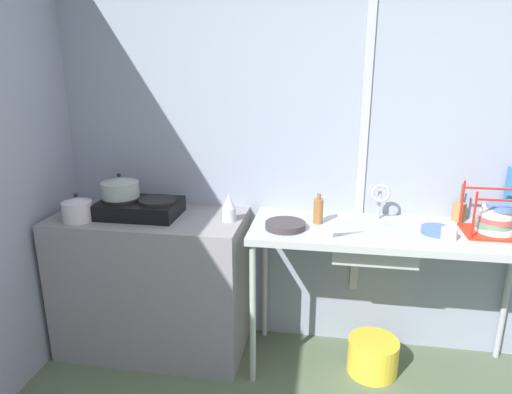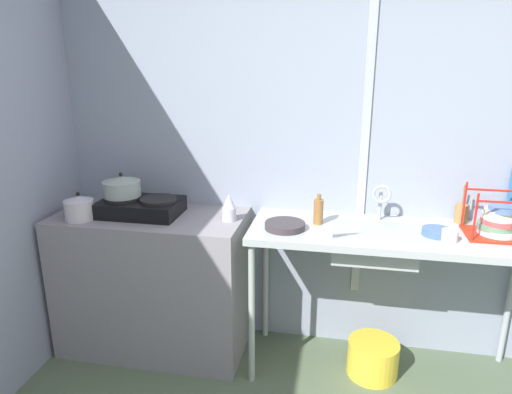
{
  "view_description": "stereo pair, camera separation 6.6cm",
  "coord_description": "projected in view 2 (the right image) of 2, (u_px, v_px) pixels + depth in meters",
  "views": [
    {
      "loc": [
        -0.36,
        -0.9,
        1.8
      ],
      "look_at": [
        -0.76,
        1.56,
        1.06
      ],
      "focal_mm": 31.66,
      "sensor_mm": 36.0,
      "label": 1
    },
    {
      "loc": [
        -0.29,
        -0.88,
        1.8
      ],
      "look_at": [
        -0.76,
        1.56,
        1.06
      ],
      "focal_mm": 31.66,
      "sensor_mm": 36.0,
      "label": 2
    }
  ],
  "objects": [
    {
      "name": "counter_sink",
      "position": [
        391.0,
        243.0,
        2.52
      ],
      "size": [
        1.57,
        0.55,
        0.91
      ],
      "color": "#A8AEB0",
      "rests_on": "ground"
    },
    {
      "name": "faucet",
      "position": [
        381.0,
        197.0,
        2.6
      ],
      "size": [
        0.11,
        0.07,
        0.23
      ],
      "color": "#A8AEB0",
      "rests_on": "counter_sink"
    },
    {
      "name": "bottle_by_sink",
      "position": [
        318.0,
        211.0,
        2.59
      ],
      "size": [
        0.06,
        0.06,
        0.18
      ],
      "color": "#946031",
      "rests_on": "counter_sink"
    },
    {
      "name": "wall_metal_strip",
      "position": [
        365.0,
        132.0,
        2.64
      ],
      "size": [
        0.05,
        0.01,
        2.05
      ],
      "primitive_type": "cube",
      "color": "#A8AEB0"
    },
    {
      "name": "sink_basin",
      "position": [
        373.0,
        244.0,
        2.52
      ],
      "size": [
        0.45,
        0.32,
        0.16
      ],
      "primitive_type": "cube",
      "color": "#A8AEB0",
      "rests_on": "counter_sink"
    },
    {
      "name": "counter_concrete",
      "position": [
        154.0,
        282.0,
        2.89
      ],
      "size": [
        1.16,
        0.55,
        0.91
      ],
      "primitive_type": "cube",
      "color": "gray",
      "rests_on": "ground"
    },
    {
      "name": "small_bowl_on_drainboard",
      "position": [
        437.0,
        232.0,
        2.43
      ],
      "size": [
        0.16,
        0.16,
        0.04
      ],
      "primitive_type": "cylinder",
      "color": "#4261A9",
      "rests_on": "counter_sink"
    },
    {
      "name": "dish_rack",
      "position": [
        498.0,
        222.0,
        2.4
      ],
      "size": [
        0.33,
        0.25,
        0.26
      ],
      "color": "red",
      "rests_on": "counter_sink"
    },
    {
      "name": "bucket_on_floor",
      "position": [
        373.0,
        358.0,
        2.7
      ],
      "size": [
        0.3,
        0.3,
        0.21
      ],
      "primitive_type": "cylinder",
      "color": "yellow",
      "rests_on": "ground"
    },
    {
      "name": "pot_beside_stove",
      "position": [
        79.0,
        208.0,
        2.66
      ],
      "size": [
        0.17,
        0.17,
        0.17
      ],
      "color": "silver",
      "rests_on": "counter_concrete"
    },
    {
      "name": "stove",
      "position": [
        141.0,
        206.0,
        2.75
      ],
      "size": [
        0.48,
        0.31,
        0.11
      ],
      "color": "black",
      "rests_on": "counter_concrete"
    },
    {
      "name": "cup_by_rack",
      "position": [
        450.0,
        236.0,
        2.35
      ],
      "size": [
        0.08,
        0.08,
        0.06
      ],
      "primitive_type": "cylinder",
      "color": "silver",
      "rests_on": "counter_sink"
    },
    {
      "name": "wall_back",
      "position": [
        391.0,
        153.0,
        2.7
      ],
      "size": [
        4.88,
        0.1,
        2.57
      ],
      "primitive_type": "cube",
      "color": "#8B94A7",
      "rests_on": "ground"
    },
    {
      "name": "utensil_jar",
      "position": [
        461.0,
        213.0,
        2.61
      ],
      "size": [
        0.07,
        0.07,
        0.23
      ],
      "color": "#A4763F",
      "rests_on": "counter_sink"
    },
    {
      "name": "pot_on_left_burner",
      "position": [
        122.0,
        186.0,
        2.74
      ],
      "size": [
        0.23,
        0.23,
        0.15
      ],
      "color": "#979D99",
      "rests_on": "stove"
    },
    {
      "name": "frying_pan",
      "position": [
        285.0,
        226.0,
        2.53
      ],
      "size": [
        0.23,
        0.23,
        0.04
      ],
      "primitive_type": "cylinder",
      "color": "#363033",
      "rests_on": "counter_sink"
    },
    {
      "name": "percolator",
      "position": [
        229.0,
        208.0,
        2.64
      ],
      "size": [
        0.08,
        0.08,
        0.16
      ],
      "color": "silver",
      "rests_on": "counter_concrete"
    }
  ]
}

